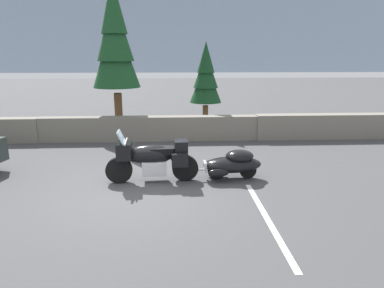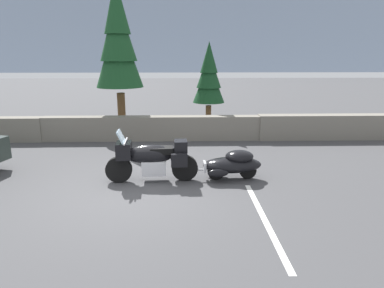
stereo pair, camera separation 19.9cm
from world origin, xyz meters
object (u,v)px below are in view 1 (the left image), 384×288
Objects in this scene: car_shaped_trailer at (233,163)px; touring_motorcycle at (152,158)px; pine_tree_secondary at (206,76)px; pine_tree_tall at (115,39)px.

touring_motorcycle is at bearing -177.06° from car_shaped_trailer.
touring_motorcycle is 0.64× the size of pine_tree_secondary.
touring_motorcycle is 6.57m from pine_tree_secondary.
touring_motorcycle is 0.40× the size of pine_tree_tall.
touring_motorcycle is 1.04× the size of car_shaped_trailer.
pine_tree_tall is 3.84m from pine_tree_secondary.
pine_tree_secondary is (1.88, 6.08, 1.65)m from touring_motorcycle.
pine_tree_secondary is at bearing 15.23° from pine_tree_tall.
car_shaped_trailer is at bearing -88.32° from pine_tree_secondary.
car_shaped_trailer is at bearing -54.14° from pine_tree_tall.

